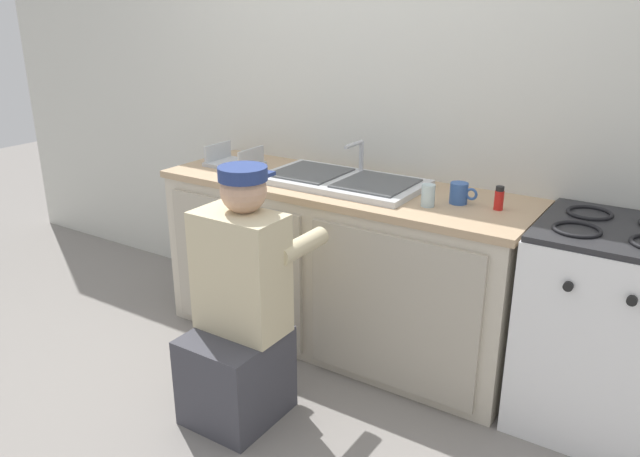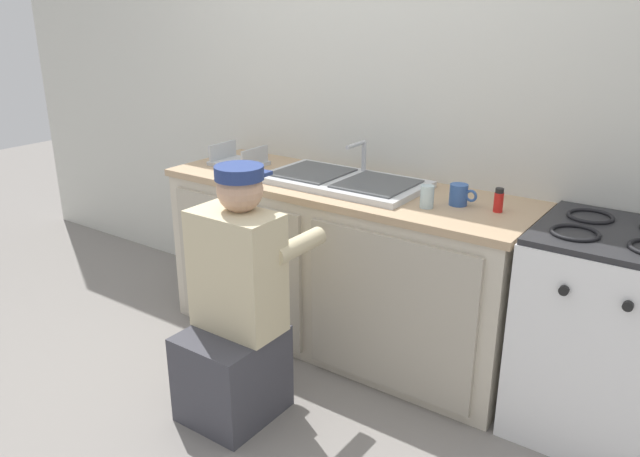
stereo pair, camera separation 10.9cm
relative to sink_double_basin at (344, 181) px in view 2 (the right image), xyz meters
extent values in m
plane|color=gray|center=(0.00, -0.30, -0.89)|extent=(12.00, 12.00, 0.00)
cube|color=silver|center=(0.00, 0.35, 0.36)|extent=(6.00, 0.10, 2.50)
cube|color=beige|center=(0.00, 0.00, -0.47)|extent=(1.87, 0.60, 0.83)
cube|color=#AFA694|center=(-0.45, -0.31, -0.47)|extent=(0.82, 0.02, 0.73)
cube|color=#AFA694|center=(0.45, -0.31, -0.47)|extent=(0.82, 0.02, 0.73)
cube|color=tan|center=(0.00, 0.00, -0.04)|extent=(1.91, 0.62, 0.04)
cube|color=silver|center=(0.00, 0.00, 0.00)|extent=(0.80, 0.44, 0.03)
cube|color=#4C4F51|center=(-0.19, 0.00, 0.01)|extent=(0.33, 0.35, 0.01)
cube|color=#4C4F51|center=(0.19, 0.00, 0.01)|extent=(0.33, 0.35, 0.01)
cylinder|color=#B7BABF|center=(0.00, 0.19, 0.07)|extent=(0.02, 0.02, 0.18)
cylinder|color=#B7BABF|center=(0.00, 0.11, 0.16)|extent=(0.02, 0.16, 0.02)
cube|color=white|center=(1.27, 0.00, -0.46)|extent=(0.61, 0.60, 0.86)
cube|color=#262628|center=(1.27, 0.00, -0.01)|extent=(0.60, 0.59, 0.02)
torus|color=black|center=(1.13, -0.12, 0.00)|extent=(0.19, 0.19, 0.02)
torus|color=black|center=(1.13, 0.12, 0.00)|extent=(0.19, 0.19, 0.02)
cylinder|color=black|center=(1.16, -0.31, -0.16)|extent=(0.04, 0.02, 0.04)
cylinder|color=black|center=(1.38, -0.31, -0.16)|extent=(0.04, 0.02, 0.04)
cube|color=#3F3F47|center=(-0.03, -0.81, -0.69)|extent=(0.36, 0.40, 0.40)
cube|color=beige|center=(-0.03, -0.75, -0.23)|extent=(0.38, 0.22, 0.52)
sphere|color=tan|center=(-0.03, -0.71, 0.12)|extent=(0.19, 0.19, 0.19)
cylinder|color=navy|center=(-0.03, -0.71, 0.19)|extent=(0.20, 0.20, 0.06)
cube|color=navy|center=(-0.03, -0.63, 0.17)|extent=(0.13, 0.09, 0.02)
cylinder|color=beige|center=(-0.20, -0.55, -0.14)|extent=(0.08, 0.30, 0.08)
cylinder|color=beige|center=(0.14, -0.55, -0.14)|extent=(0.08, 0.30, 0.08)
cube|color=#B2B7BC|center=(-0.69, -0.01, -0.01)|extent=(0.28, 0.22, 0.02)
cube|color=#B2B7BC|center=(-0.81, -0.01, 0.04)|extent=(0.01, 0.21, 0.10)
cube|color=#B2B7BC|center=(-0.57, -0.01, 0.04)|extent=(0.01, 0.21, 0.10)
cylinder|color=#ADC6CC|center=(0.50, -0.10, 0.03)|extent=(0.06, 0.06, 0.10)
cylinder|color=#335699|center=(0.60, 0.01, 0.03)|extent=(0.08, 0.08, 0.09)
torus|color=#335699|center=(0.66, 0.01, 0.03)|extent=(0.06, 0.01, 0.06)
cylinder|color=red|center=(0.78, 0.02, 0.02)|extent=(0.04, 0.04, 0.08)
cylinder|color=black|center=(0.78, 0.02, 0.08)|extent=(0.04, 0.04, 0.02)
camera|label=1|loc=(1.53, -2.56, 0.83)|focal=35.00mm
camera|label=2|loc=(1.62, -2.50, 0.83)|focal=35.00mm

